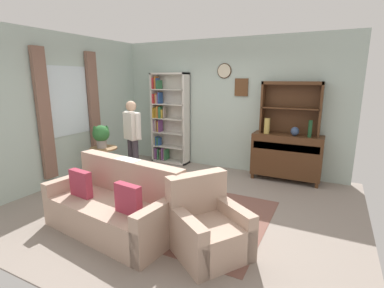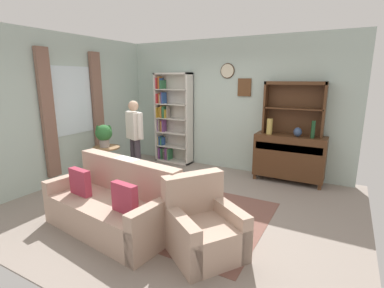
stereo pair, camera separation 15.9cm
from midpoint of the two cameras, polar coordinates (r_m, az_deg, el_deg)
name	(u,v)px [view 2 (the right image)]	position (r m, az deg, el deg)	size (l,w,h in m)	color
ground_plane	(181,203)	(4.74, -1.29, -11.75)	(5.40, 4.60, 0.02)	gray
wall_back	(231,105)	(6.26, 8.55, 7.68)	(5.00, 0.09, 2.80)	#ADC1B7
wall_left	(69,109)	(6.01, -22.72, 6.54)	(0.16, 4.20, 2.80)	#ADC1B7
area_rug	(182,212)	(4.40, -0.98, -13.55)	(2.47, 2.05, 0.01)	brown
bookshelf	(171,120)	(6.77, -3.54, 4.87)	(0.90, 0.30, 2.10)	silver
sideboard	(289,156)	(5.82, 19.63, -2.31)	(1.30, 0.45, 0.92)	#4C2D19
sideboard_hutch	(294,101)	(5.76, 20.61, 8.08)	(1.10, 0.26, 1.00)	#4C2D19
vase_tall	(270,126)	(5.70, 16.06, 3.41)	(0.11, 0.11, 0.30)	tan
vase_round	(298,132)	(5.64, 21.20, 2.24)	(0.15, 0.15, 0.17)	#33476B
bottle_wine	(313,130)	(5.58, 23.86, 2.67)	(0.07, 0.07, 0.32)	#194223
couch_floral	(113,206)	(4.01, -14.39, -11.87)	(1.89, 1.07, 0.90)	tan
armchair_floral	(203,229)	(3.41, 3.59, -16.62)	(1.07, 1.06, 0.88)	tan
plant_stand	(107,159)	(5.88, -15.91, -2.94)	(0.52, 0.52, 0.66)	#997047
potted_plant_large	(104,134)	(5.75, -16.53, 1.91)	(0.32, 0.32, 0.44)	gray
potted_plant_small	(121,174)	(5.61, -13.30, -5.96)	(0.23, 0.23, 0.32)	gray
person_reading	(135,134)	(5.66, -10.63, 1.94)	(0.51, 0.32, 1.56)	#38333D
coffee_table	(163,184)	(4.52, -4.82, -8.03)	(0.80, 0.50, 0.42)	#4C2D19
book_stack	(171,179)	(4.47, -3.21, -6.99)	(0.22, 0.16, 0.05)	#3F3833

